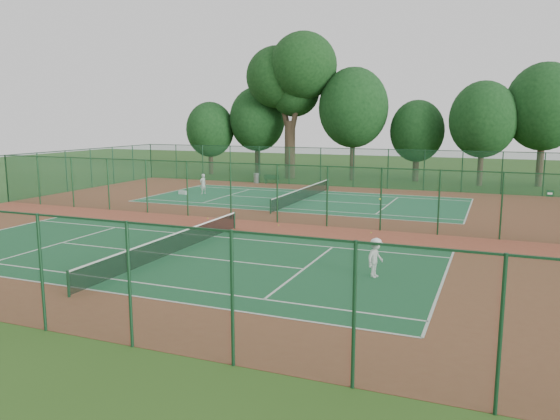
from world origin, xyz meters
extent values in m
plane|color=#2A4D18|center=(0.00, 0.00, 0.00)|extent=(120.00, 120.00, 0.00)
cube|color=brown|center=(0.00, 0.00, 0.01)|extent=(40.00, 36.00, 0.01)
cube|color=#1A5530|center=(0.00, -9.00, 0.01)|extent=(23.77, 10.97, 0.01)
cube|color=#206640|center=(0.00, 9.00, 0.01)|extent=(23.77, 10.97, 0.01)
cube|color=#18482A|center=(0.00, 18.00, 1.75)|extent=(40.00, 0.02, 3.50)
cube|color=#12331C|center=(0.00, 18.00, 3.46)|extent=(40.00, 0.05, 0.05)
cube|color=#174627|center=(0.00, -18.00, 1.75)|extent=(40.00, 0.02, 3.50)
cube|color=#194C32|center=(-20.00, 0.00, 1.75)|extent=(0.02, 36.00, 3.50)
cube|color=#133520|center=(-20.00, 0.00, 3.46)|extent=(0.05, 36.00, 0.05)
cube|color=#1A4F2C|center=(0.00, 0.00, 1.75)|extent=(40.00, 0.02, 3.50)
cube|color=#15391D|center=(0.00, 0.00, 3.46)|extent=(40.00, 0.05, 0.05)
cylinder|color=#143921|center=(0.00, -15.40, 0.49)|extent=(0.10, 0.10, 0.97)
cylinder|color=#143921|center=(0.00, -2.60, 0.49)|extent=(0.10, 0.10, 0.97)
cube|color=black|center=(0.00, -9.00, 0.48)|extent=(0.02, 12.80, 0.85)
cube|color=white|center=(0.00, -9.00, 0.92)|extent=(0.04, 12.80, 0.06)
cylinder|color=#12321E|center=(0.00, 2.60, 0.49)|extent=(0.10, 0.10, 0.97)
cylinder|color=#12321E|center=(0.00, 15.40, 0.49)|extent=(0.10, 0.10, 0.97)
cube|color=black|center=(0.00, 9.00, 0.48)|extent=(0.02, 12.80, 0.85)
cube|color=white|center=(0.00, 9.00, 0.92)|extent=(0.04, 12.80, 0.06)
imported|color=silver|center=(9.36, -9.05, 0.80)|extent=(0.84, 1.13, 1.56)
imported|color=silver|center=(-8.74, 9.11, 0.84)|extent=(0.58, 0.70, 1.65)
cylinder|color=slate|center=(-7.80, 17.60, 0.48)|extent=(0.69, 0.69, 0.94)
cube|color=black|center=(-6.75, 17.46, 0.23)|extent=(0.15, 0.39, 0.43)
cube|color=black|center=(-5.62, 17.69, 0.23)|extent=(0.15, 0.39, 0.43)
cube|color=black|center=(-6.18, 17.57, 0.46)|extent=(1.50, 0.68, 0.05)
cube|color=black|center=(-6.15, 17.39, 0.68)|extent=(1.43, 0.33, 0.43)
cube|color=white|center=(-10.16, 8.32, 0.15)|extent=(0.80, 0.40, 0.29)
sphere|color=#B7D732|center=(1.97, -0.87, 0.04)|extent=(0.06, 0.06, 0.06)
sphere|color=#B7D130|center=(7.41, -0.97, 0.05)|extent=(0.07, 0.07, 0.07)
sphere|color=#BBD230|center=(-2.88, -0.54, 0.04)|extent=(0.07, 0.07, 0.07)
cylinder|color=#35291C|center=(-6.42, 22.90, 2.93)|extent=(1.07, 1.07, 5.86)
cylinder|color=#35291C|center=(-7.30, 23.19, 7.32)|extent=(1.99, 0.59, 5.83)
cylinder|color=#35291C|center=(-5.54, 22.70, 7.62)|extent=(1.85, 0.55, 6.32)
sphere|color=black|center=(-7.98, 23.19, 10.25)|extent=(6.25, 6.25, 6.25)
sphere|color=black|center=(-4.95, 22.70, 11.23)|extent=(6.64, 6.64, 6.64)
sphere|color=black|center=(-6.22, 23.68, 8.79)|extent=(5.08, 5.08, 5.08)
camera|label=1|loc=(13.60, -29.52, 6.17)|focal=35.00mm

